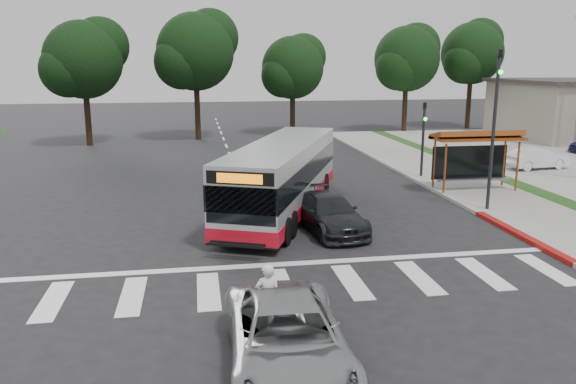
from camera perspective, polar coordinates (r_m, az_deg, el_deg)
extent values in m
plane|color=black|center=(20.33, -2.80, -4.20)|extent=(140.00, 140.00, 0.00)
cube|color=gray|center=(30.89, 16.10, 1.40)|extent=(4.00, 40.00, 0.12)
cube|color=#9E9991|center=(30.09, 12.66, 1.32)|extent=(0.30, 40.00, 0.15)
cube|color=maroon|center=(21.44, 22.60, -4.09)|extent=(0.32, 6.00, 0.15)
cube|color=silver|center=(15.67, -0.66, -9.54)|extent=(18.00, 2.60, 0.01)
cylinder|color=#924318|center=(26.63, 15.65, 2.28)|extent=(0.10, 0.10, 2.30)
cylinder|color=#924318|center=(28.33, 22.28, 2.41)|extent=(0.10, 0.10, 2.30)
cylinder|color=#924318|center=(27.70, 14.62, 2.74)|extent=(0.10, 0.10, 2.30)
cylinder|color=#924318|center=(29.34, 21.07, 2.85)|extent=(0.10, 0.10, 2.30)
cube|color=#924318|center=(27.76, 18.68, 5.22)|extent=(4.20, 1.60, 0.12)
cube|color=#924318|center=(27.79, 18.66, 5.54)|extent=(4.20, 1.32, 0.51)
cube|color=black|center=(28.47, 17.94, 2.90)|extent=(3.80, 0.06, 1.60)
cube|color=gray|center=(28.08, 18.39, 1.17)|extent=(3.60, 0.40, 0.08)
cylinder|color=black|center=(24.06, 20.13, 5.64)|extent=(0.14, 0.14, 6.50)
imported|color=black|center=(23.90, 20.65, 12.18)|extent=(0.16, 0.20, 1.00)
sphere|color=#19E533|center=(23.75, 20.80, 11.32)|extent=(0.18, 0.18, 0.18)
cylinder|color=black|center=(30.46, 13.54, 5.09)|extent=(0.14, 0.14, 4.00)
imported|color=black|center=(30.30, 13.69, 7.90)|extent=(0.16, 0.20, 1.00)
sphere|color=#19E533|center=(30.16, 13.79, 7.21)|extent=(0.18, 0.18, 0.18)
cylinder|color=black|center=(50.81, 11.77, 8.57)|extent=(0.44, 0.44, 4.40)
sphere|color=black|center=(50.67, 11.99, 13.08)|extent=(5.60, 5.60, 5.60)
sphere|color=black|center=(51.88, 12.89, 14.14)|extent=(4.20, 4.20, 4.20)
sphere|color=black|center=(49.67, 11.17, 12.32)|extent=(3.92, 3.92, 3.92)
cylinder|color=black|center=(55.47, 17.88, 8.70)|extent=(0.44, 0.44, 4.84)
sphere|color=black|center=(55.36, 18.20, 13.24)|extent=(5.60, 5.60, 5.60)
sphere|color=black|center=(56.65, 18.92, 14.29)|extent=(4.20, 4.20, 4.20)
sphere|color=black|center=(54.29, 17.55, 12.49)|extent=(3.92, 3.92, 3.92)
cylinder|color=black|center=(45.44, -9.19, 8.33)|extent=(0.44, 0.44, 4.84)
sphere|color=black|center=(45.31, -9.40, 13.88)|extent=(6.00, 6.00, 6.00)
sphere|color=black|center=(46.26, -7.92, 15.28)|extent=(4.50, 4.50, 4.50)
sphere|color=black|center=(44.56, -10.74, 12.86)|extent=(4.20, 4.20, 4.20)
cylinder|color=black|center=(48.17, 0.46, 8.23)|extent=(0.44, 0.44, 3.96)
sphere|color=black|center=(48.00, 0.47, 12.52)|extent=(5.20, 5.20, 5.20)
sphere|color=black|center=(48.96, 1.55, 13.58)|extent=(3.90, 3.90, 3.90)
sphere|color=black|center=(47.22, -0.51, 11.74)|extent=(3.64, 3.64, 3.64)
cylinder|color=black|center=(44.17, -19.68, 7.33)|extent=(0.44, 0.44, 4.40)
sphere|color=black|center=(44.00, -20.09, 12.51)|extent=(5.60, 5.60, 5.60)
sphere|color=black|center=(44.66, -18.54, 13.90)|extent=(4.20, 4.20, 4.20)
sphere|color=black|center=(43.50, -21.47, 11.48)|extent=(3.92, 3.92, 3.92)
imported|color=white|center=(12.99, -2.08, -10.67)|extent=(0.59, 0.39, 1.60)
imported|color=black|center=(20.56, 4.13, -2.11)|extent=(2.45, 4.75, 1.32)
imported|color=#989B9D|center=(11.43, -0.05, -14.71)|extent=(2.46, 5.10, 1.40)
imported|color=silver|center=(34.93, 23.97, 3.15)|extent=(3.78, 1.75, 1.20)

